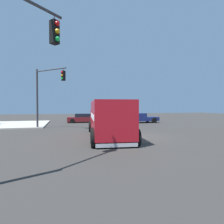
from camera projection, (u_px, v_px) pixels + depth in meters
The scene contains 6 objects.
ground_plane at pixel (134, 137), 13.90m from camera, with size 100.00×100.00×0.00m, color #33302D.
sidewalk_corner_far at pixel (4, 125), 22.67m from camera, with size 10.22×10.22×0.14m, color #B2ADA0.
delivery_truck at pixel (108, 118), 13.46m from camera, with size 8.35×3.62×2.67m.
traffic_light_secondary at pixel (45, 89), 18.63m from camera, with size 2.90×3.09×6.10m.
pickup_navy at pixel (140, 118), 26.18m from camera, with size 2.46×5.29×1.38m.
sedan_maroon at pixel (82, 118), 26.69m from camera, with size 2.18×4.37×1.31m.
Camera 1 is at (-12.94, 5.21, 2.24)m, focal length 29.21 mm.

